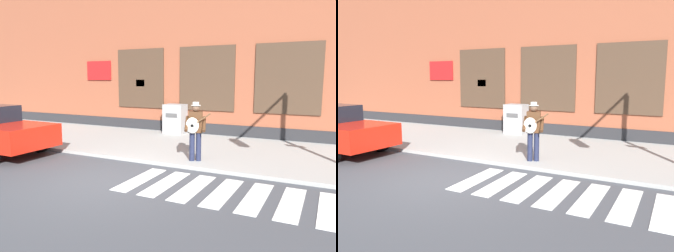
% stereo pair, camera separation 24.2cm
% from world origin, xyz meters
% --- Properties ---
extents(ground_plane, '(160.00, 160.00, 0.00)m').
position_xyz_m(ground_plane, '(0.00, 0.00, 0.00)').
color(ground_plane, '#424449').
extents(sidewalk, '(28.00, 4.97, 0.10)m').
position_xyz_m(sidewalk, '(0.00, 4.22, 0.05)').
color(sidewalk, '#9E9E99').
rests_on(sidewalk, ground).
extents(building_backdrop, '(28.00, 4.06, 8.95)m').
position_xyz_m(building_backdrop, '(-0.00, 8.70, 4.47)').
color(building_backdrop, brown).
rests_on(building_backdrop, ground).
extents(crosswalk, '(5.20, 1.90, 0.01)m').
position_xyz_m(crosswalk, '(3.05, 0.43, 0.01)').
color(crosswalk, silver).
rests_on(crosswalk, ground).
extents(busker, '(0.78, 0.67, 1.66)m').
position_xyz_m(busker, '(1.29, 2.31, 1.04)').
color(busker, '#1E233D').
rests_on(busker, sidewalk).
extents(utility_box, '(0.85, 0.71, 1.23)m').
position_xyz_m(utility_box, '(-1.21, 6.25, 0.72)').
color(utility_box, '#9E9E9E').
rests_on(utility_box, sidewalk).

